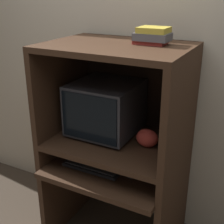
{
  "coord_description": "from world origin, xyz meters",
  "views": [
    {
      "loc": [
        0.85,
        -1.36,
        1.77
      ],
      "look_at": [
        -0.03,
        0.33,
        1.01
      ],
      "focal_mm": 50.0,
      "sensor_mm": 36.0,
      "label": 1
    }
  ],
  "objects_px": {
    "crt_monitor": "(105,108)",
    "book_stack": "(152,36)",
    "keyboard": "(93,167)",
    "mouse": "(130,176)",
    "snack_bag": "(147,138)"
  },
  "relations": [
    {
      "from": "snack_bag",
      "to": "book_stack",
      "type": "relative_size",
      "value": 0.69
    },
    {
      "from": "keyboard",
      "to": "book_stack",
      "type": "height_order",
      "value": "book_stack"
    },
    {
      "from": "crt_monitor",
      "to": "snack_bag",
      "type": "relative_size",
      "value": 3.1
    },
    {
      "from": "keyboard",
      "to": "book_stack",
      "type": "xyz_separation_m",
      "value": [
        0.29,
        0.24,
        0.85
      ]
    },
    {
      "from": "keyboard",
      "to": "mouse",
      "type": "distance_m",
      "value": 0.27
    },
    {
      "from": "crt_monitor",
      "to": "book_stack",
      "type": "xyz_separation_m",
      "value": [
        0.3,
        0.03,
        0.5
      ]
    },
    {
      "from": "crt_monitor",
      "to": "snack_bag",
      "type": "bearing_deg",
      "value": -9.78
    },
    {
      "from": "keyboard",
      "to": "book_stack",
      "type": "relative_size",
      "value": 1.91
    },
    {
      "from": "mouse",
      "to": "snack_bag",
      "type": "xyz_separation_m",
      "value": [
        0.05,
        0.14,
        0.22
      ]
    },
    {
      "from": "keyboard",
      "to": "mouse",
      "type": "bearing_deg",
      "value": 2.39
    },
    {
      "from": "crt_monitor",
      "to": "mouse",
      "type": "relative_size",
      "value": 7.84
    },
    {
      "from": "book_stack",
      "to": "crt_monitor",
      "type": "bearing_deg",
      "value": -174.11
    },
    {
      "from": "mouse",
      "to": "snack_bag",
      "type": "height_order",
      "value": "snack_bag"
    },
    {
      "from": "mouse",
      "to": "book_stack",
      "type": "xyz_separation_m",
      "value": [
        0.02,
        0.23,
        0.85
      ]
    },
    {
      "from": "crt_monitor",
      "to": "mouse",
      "type": "distance_m",
      "value": 0.49
    }
  ]
}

